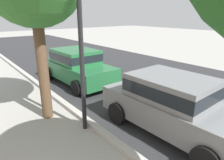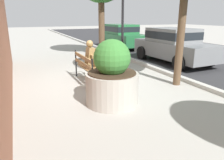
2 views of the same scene
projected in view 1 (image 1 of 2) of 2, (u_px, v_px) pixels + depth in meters
name	position (u px, v px, depth m)	size (l,w,h in m)	color
parked_car_green	(77.00, 65.00, 9.33)	(4.15, 2.02, 1.56)	#236638
parked_car_grey	(173.00, 103.00, 5.40)	(4.15, 2.02, 1.56)	slate
lamp_post	(81.00, 38.00, 4.97)	(0.32, 0.32, 3.90)	black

